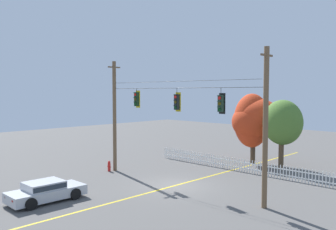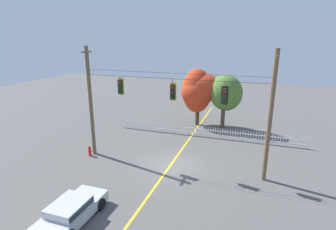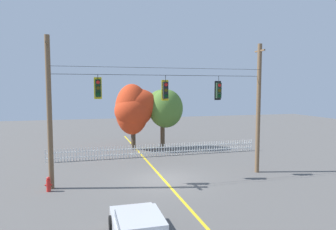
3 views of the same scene
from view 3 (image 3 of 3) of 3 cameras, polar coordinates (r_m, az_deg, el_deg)
name	(u,v)px [view 3 (image 3 of 3)]	position (r m, az deg, el deg)	size (l,w,h in m)	color
ground	(164,180)	(19.45, -0.83, -11.75)	(80.00, 80.00, 0.00)	#565451
lane_centerline_stripe	(164,179)	(19.45, -0.83, -11.74)	(0.16, 36.00, 0.01)	gold
signal_support_span	(163,110)	(18.68, -0.84, 1.00)	(13.16, 1.10, 8.44)	brown
traffic_signal_eastbound_side	(98,88)	(18.06, -12.71, 4.84)	(0.43, 0.38, 1.39)	black
traffic_signal_southbound_primary	(165,90)	(18.68, -0.47, 4.57)	(0.43, 0.38, 1.51)	black
traffic_signal_northbound_primary	(219,90)	(19.85, 9.24, 4.47)	(0.43, 0.38, 1.52)	black
white_picket_fence	(158,150)	(25.76, -1.92, -6.45)	(17.37, 0.06, 0.99)	white
autumn_maple_near_fence	(134,108)	(28.28, -6.21, 1.23)	(4.06, 3.43, 5.97)	#473828
autumn_maple_mid	(164,108)	(28.53, -0.72, 1.37)	(3.26, 2.85, 5.50)	brown
parked_car	(140,229)	(11.76, -5.21, -20.11)	(1.96, 4.19, 1.15)	#B7BABF
fire_hydrant	(48,184)	(18.40, -21.06, -11.76)	(0.38, 0.22, 0.81)	red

